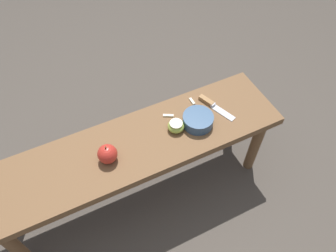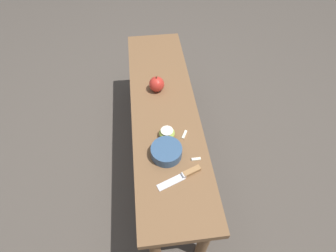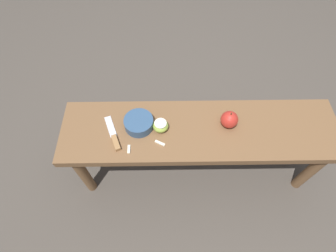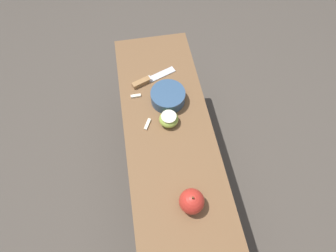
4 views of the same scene
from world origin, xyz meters
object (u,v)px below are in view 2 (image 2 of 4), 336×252
Objects in this scene: knife at (186,174)px; bowl at (166,152)px; wooden_bench at (164,115)px; apple_cut at (167,133)px; apple_whole at (157,84)px.

bowl reaches higher than knife.
apple_cut reaches higher than wooden_bench.
apple_whole reaches higher than bowl.
bowl reaches higher than apple_cut.
bowl is (-0.11, 0.01, 0.00)m from apple_cut.
knife is 2.12× the size of apple_whole.
knife is at bearing -148.61° from bowl.
apple_whole reaches higher than knife.
knife is 2.64× the size of apple_cut.
wooden_bench is 6.78× the size of knife.
apple_whole is 0.44m from bowl.
wooden_bench is 0.22m from apple_cut.
wooden_bench is at bearing -104.28° from knife.
apple_whole reaches higher than apple_cut.
bowl is (-0.44, -0.00, -0.02)m from apple_whole.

